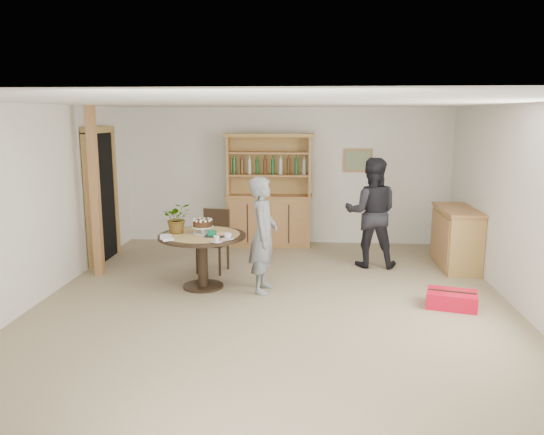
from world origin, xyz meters
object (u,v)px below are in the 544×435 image
Objects in this scene: adult_person at (371,213)px; sideboard at (457,238)px; hutch at (269,208)px; teen_boy at (263,235)px; dining_table at (202,245)px; dining_chair at (214,236)px; red_suitcase at (452,299)px.

sideboard is at bearing -173.83° from adult_person.
sideboard is at bearing -22.21° from hutch.
adult_person is at bearing -45.27° from teen_boy.
dining_table is 1.27× the size of dining_chair.
hutch is 1.19× the size of adult_person.
hutch is 2.63m from dining_table.
dining_chair is (0.02, 0.83, -0.07)m from dining_table.
dining_table is (-3.77, -1.28, 0.13)m from sideboard.
dining_chair is at bearing 46.17° from teen_boy.
dining_chair is at bearing -112.79° from hutch.
dining_chair is 3.54m from red_suitcase.
adult_person is at bearing 27.23° from dining_table.
teen_boy is (0.12, -2.62, 0.09)m from hutch.
sideboard is 1.94m from red_suitcase.
hutch reaches higher than dining_chair.
dining_chair is 0.60× the size of teen_boy.
sideboard is 1.33× the size of dining_chair.
adult_person is (1.70, -1.27, 0.17)m from hutch.
dining_table is at bearing -174.81° from red_suitcase.
hutch reaches higher than teen_boy.
hutch is at bearing 78.13° from dining_chair.
hutch is 1.62× the size of sideboard.
dining_table reaches higher than red_suitcase.
hutch is at bearing -31.92° from adult_person.
hutch is 1.31× the size of teen_boy.
teen_boy reaches higher than dining_chair.
hutch reaches higher than dining_table.
dining_table is at bearing -161.21° from sideboard.
red_suitcase is (3.23, -1.38, -0.43)m from dining_chair.
adult_person reaches higher than dining_table.
adult_person is (2.43, 1.25, 0.26)m from dining_table.
red_suitcase is at bearing -9.67° from dining_table.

